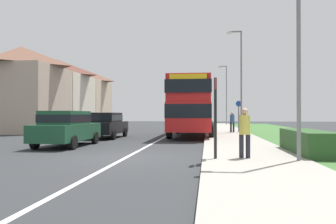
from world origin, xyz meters
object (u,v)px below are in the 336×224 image
Objects in this scene: street_lamp_near at (295,33)px; cycle_route_sign at (239,115)px; street_lamp_far at (226,92)px; double_decker_bus at (192,105)px; parked_car_dark_green at (67,127)px; pedestrian_walking_away at (232,121)px; street_lamp_mid at (240,75)px; parked_car_black at (106,124)px; pedestrian_at_stop at (245,130)px; bus_stop_sign at (215,112)px.

cycle_route_sign is at bearing 90.60° from street_lamp_near.
street_lamp_near is at bearing -89.73° from street_lamp_far.
double_decker_bus reaches higher than parked_car_dark_green.
parked_car_dark_green is 10.47m from street_lamp_near.
street_lamp_near is (0.17, -15.90, 2.46)m from cycle_route_sign.
double_decker_bus reaches higher than pedestrian_walking_away.
parked_car_black is at bearing -147.46° from street_lamp_mid.
street_lamp_far is at bearing 70.43° from parked_car_black.
double_decker_bus is at bearing 100.15° from pedestrian_at_stop.
parked_car_dark_green is 1.76× the size of cycle_route_sign.
parked_car_dark_green is at bearing 147.01° from bus_stop_sign.
street_lamp_near is (8.82, -9.90, 3.01)m from parked_car_black.
double_decker_bus is 1.49× the size of street_lamp_near.
street_lamp_far reaches higher than street_lamp_near.
street_lamp_near is at bearing -3.00° from bus_stop_sign.
parked_car_dark_green is 14.59m from street_lamp_mid.
parked_car_black is at bearing 88.22° from parked_car_dark_green.
parked_car_dark_green is 1.70× the size of bus_stop_sign.
double_decker_bus is 5.96× the size of pedestrian_walking_away.
pedestrian_at_stop is at bearing -52.27° from parked_car_black.
double_decker_bus reaches higher than bus_stop_sign.
bus_stop_sign is at bearing -84.12° from double_decker_bus.
street_lamp_near is (8.99, -4.45, 2.99)m from parked_car_dark_green.
pedestrian_walking_away is at bearing 53.60° from parked_car_dark_green.
double_decker_bus is 12.44m from bus_stop_sign.
parked_car_dark_green is (-5.40, -8.02, -1.24)m from double_decker_bus.
parked_car_black is 13.60m from street_lamp_near.
street_lamp_near reaches higher than pedestrian_at_stop.
street_lamp_mid is at bearing 85.06° from pedestrian_at_stop.
cycle_route_sign is (0.50, 0.16, 0.45)m from pedestrian_walking_away.
pedestrian_at_stop is at bearing -94.59° from cycle_route_sign.
parked_car_black is at bearing -153.81° from double_decker_bus.
pedestrian_at_stop is at bearing -94.94° from street_lamp_mid.
double_decker_bus is 3.83× the size of bus_stop_sign.
parked_car_black is 10.55m from cycle_route_sign.
bus_stop_sign reaches higher than parked_car_dark_green.
bus_stop_sign is at bearing -96.04° from pedestrian_walking_away.
pedestrian_at_stop is 15.63m from cycle_route_sign.
parked_car_black is 1.70× the size of bus_stop_sign.
parked_car_black is at bearing -145.28° from cycle_route_sign.
parked_car_black is at bearing 127.73° from pedestrian_at_stop.
bus_stop_sign reaches higher than cycle_route_sign.
street_lamp_mid is at bearing 90.40° from street_lamp_near.
pedestrian_at_stop reaches higher than parked_car_black.
cycle_route_sign is at bearing 45.01° from double_decker_bus.
street_lamp_far is at bearing 90.27° from street_lamp_near.
street_lamp_near is 15.47m from street_lamp_mid.
double_decker_bus is at bearing 95.88° from bus_stop_sign.
bus_stop_sign is at bearing -97.77° from cycle_route_sign.
cycle_route_sign is (2.15, 15.78, -0.11)m from bus_stop_sign.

